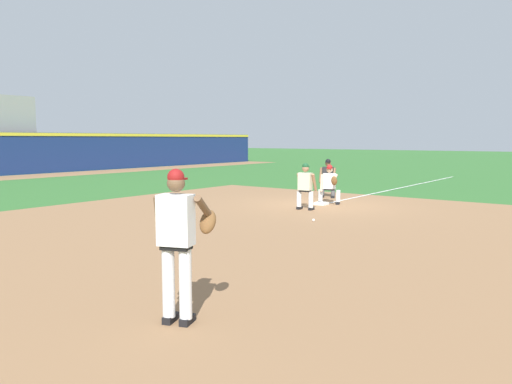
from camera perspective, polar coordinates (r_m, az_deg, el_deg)
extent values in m
plane|color=#336B2D|center=(16.84, 7.47, -1.47)|extent=(160.00, 160.00, 0.00)
cube|color=#936B47|center=(11.39, 3.16, -5.04)|extent=(18.00, 18.00, 0.01)
cube|color=#936B47|center=(31.80, -25.73, 1.53)|extent=(48.00, 3.20, 0.01)
cube|color=white|center=(23.79, 16.61, 0.56)|extent=(15.36, 0.10, 0.00)
cube|color=white|center=(16.84, 7.47, -1.31)|extent=(0.38, 0.38, 0.09)
sphere|color=white|center=(13.44, 6.60, -3.21)|extent=(0.07, 0.07, 0.07)
cube|color=black|center=(6.30, -9.73, -14.04)|extent=(0.28, 0.20, 0.09)
cylinder|color=white|center=(6.12, -9.97, -10.15)|extent=(0.15, 0.15, 0.84)
cube|color=black|center=(6.21, -7.84, -14.30)|extent=(0.28, 0.20, 0.09)
cylinder|color=white|center=(6.03, -8.07, -10.37)|extent=(0.15, 0.15, 0.84)
cube|color=black|center=(5.97, -9.10, -6.20)|extent=(0.31, 0.39, 0.06)
cube|color=white|center=(5.91, -9.15, -3.17)|extent=(0.37, 0.46, 0.60)
sphere|color=brown|center=(5.87, -9.14, 1.00)|extent=(0.21, 0.21, 0.21)
sphere|color=maroon|center=(5.87, -9.15, 1.68)|extent=(0.20, 0.20, 0.20)
cube|color=maroon|center=(5.95, -8.78, 1.51)|extent=(0.16, 0.20, 0.02)
cylinder|color=brown|center=(6.09, -10.98, -3.18)|extent=(0.21, 0.15, 0.59)
cylinder|color=brown|center=(6.06, -5.83, -1.99)|extent=(0.52, 0.27, 0.41)
ellipsoid|color=brown|center=(6.17, -5.52, -3.42)|extent=(0.35, 0.29, 0.34)
cube|color=black|center=(17.02, 9.33, -1.27)|extent=(0.28, 0.19, 0.09)
cylinder|color=white|center=(17.03, 9.36, -0.46)|extent=(0.15, 0.15, 0.40)
cube|color=black|center=(17.11, 7.34, -1.20)|extent=(0.28, 0.19, 0.09)
cylinder|color=white|center=(17.12, 7.37, -0.40)|extent=(0.15, 0.15, 0.40)
cube|color=black|center=(17.05, 8.38, 0.30)|extent=(0.30, 0.39, 0.06)
cube|color=white|center=(17.02, 8.39, 1.24)|extent=(0.36, 0.46, 0.52)
sphere|color=#DBB28E|center=(16.97, 8.40, 2.55)|extent=(0.21, 0.21, 0.21)
sphere|color=maroon|center=(16.97, 8.41, 2.78)|extent=(0.20, 0.20, 0.20)
cube|color=maroon|center=(16.88, 8.36, 2.68)|extent=(0.16, 0.20, 0.02)
cylinder|color=#DBB28E|center=(16.56, 9.03, 1.60)|extent=(0.58, 0.28, 0.24)
cylinder|color=#DBB28E|center=(16.97, 7.50, 1.04)|extent=(0.25, 0.16, 0.58)
ellipsoid|color=brown|center=(16.36, 8.92, 1.28)|extent=(0.27, 0.26, 0.35)
cube|color=black|center=(15.71, 4.99, -1.82)|extent=(0.27, 0.14, 0.09)
cylinder|color=white|center=(15.63, 4.94, -0.80)|extent=(0.15, 0.15, 0.50)
cube|color=black|center=(15.55, 6.33, -1.91)|extent=(0.27, 0.14, 0.09)
cylinder|color=white|center=(15.47, 6.29, -0.89)|extent=(0.15, 0.15, 0.50)
cube|color=black|center=(15.52, 5.62, 0.14)|extent=(0.24, 0.36, 0.06)
cube|color=beige|center=(15.50, 5.63, 1.21)|extent=(0.29, 0.43, 0.54)
sphere|color=#9E7051|center=(15.48, 5.68, 2.69)|extent=(0.21, 0.21, 0.21)
sphere|color=#194C28|center=(15.48, 5.68, 2.95)|extent=(0.20, 0.20, 0.20)
cube|color=#194C28|center=(15.56, 5.81, 2.87)|extent=(0.13, 0.18, 0.02)
cylinder|color=#9E7051|center=(15.73, 5.01, 1.17)|extent=(0.34, 0.13, 0.56)
cylinder|color=#9E7051|center=(15.53, 6.69, 1.09)|extent=(0.34, 0.13, 0.56)
cube|color=black|center=(18.83, 8.77, -0.55)|extent=(0.28, 0.20, 0.09)
cylinder|color=#515154|center=(18.84, 8.80, 0.32)|extent=(0.15, 0.15, 0.50)
cube|color=black|center=(18.88, 7.57, -0.51)|extent=(0.28, 0.20, 0.09)
cylinder|color=#515154|center=(18.89, 7.60, 0.36)|extent=(0.15, 0.15, 0.50)
cube|color=black|center=(18.84, 8.21, 1.16)|extent=(0.31, 0.39, 0.06)
cube|color=#232326|center=(18.81, 8.23, 2.04)|extent=(0.37, 0.46, 0.54)
sphere|color=brown|center=(18.77, 8.24, 3.25)|extent=(0.21, 0.21, 0.21)
sphere|color=black|center=(18.77, 8.24, 3.46)|extent=(0.20, 0.20, 0.20)
cube|color=black|center=(18.68, 8.20, 3.38)|extent=(0.16, 0.20, 0.02)
cylinder|color=brown|center=(18.64, 8.93, 1.89)|extent=(0.34, 0.20, 0.56)
cylinder|color=brown|center=(18.71, 7.40, 1.93)|extent=(0.34, 0.20, 0.56)
cube|color=#286B42|center=(35.34, -26.92, 6.64)|extent=(0.47, 0.20, 0.44)
cube|color=#286B42|center=(35.60, -26.10, 6.67)|extent=(0.47, 0.20, 0.44)
cube|color=#286B42|center=(35.86, -25.29, 6.70)|extent=(0.47, 0.20, 0.44)
cube|color=#286B42|center=(36.37, -26.76, 7.49)|extent=(0.47, 0.20, 0.44)
cube|color=#286B42|center=(36.63, -25.96, 7.51)|extent=(0.47, 0.20, 0.44)
cube|color=#286B42|center=(37.41, -26.60, 8.28)|extent=(0.47, 0.20, 0.44)
cube|color=#286B42|center=(38.20, -27.22, 9.02)|extent=(0.47, 0.20, 0.44)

